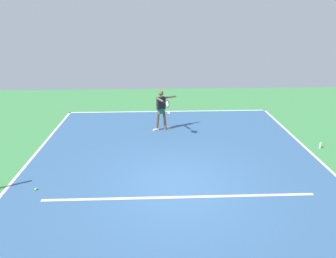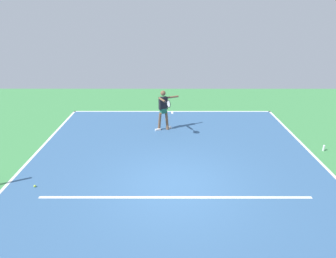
{
  "view_description": "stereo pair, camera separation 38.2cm",
  "coord_description": "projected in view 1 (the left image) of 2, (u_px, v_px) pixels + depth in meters",
  "views": [
    {
      "loc": [
        0.58,
        7.25,
        4.73
      ],
      "look_at": [
        0.2,
        -2.17,
        0.9
      ],
      "focal_mm": 31.34,
      "sensor_mm": 36.0,
      "label": 1
    },
    {
      "loc": [
        0.19,
        7.26,
        4.73
      ],
      "look_at": [
        0.2,
        -2.17,
        0.9
      ],
      "focal_mm": 31.34,
      "sensor_mm": 36.0,
      "label": 2
    }
  ],
  "objects": [
    {
      "name": "court_surface",
      "position": [
        178.0,
        185.0,
        8.51
      ],
      "size": [
        9.92,
        13.58,
        0.0
      ],
      "primitive_type": "cube",
      "color": "#38608E",
      "rests_on": "ground_plane"
    },
    {
      "name": "tennis_player",
      "position": [
        162.0,
        108.0,
        12.11
      ],
      "size": [
        1.0,
        1.34,
        1.71
      ],
      "rotation": [
        0.0,
        0.0,
        0.45
      ],
      "color": "brown",
      "rests_on": "ground_plane"
    },
    {
      "name": "court_line_service",
      "position": [
        179.0,
        197.0,
        7.98
      ],
      "size": [
        7.44,
        0.1,
        0.01
      ],
      "primitive_type": "cube",
      "color": "white",
      "rests_on": "ground_plane"
    },
    {
      "name": "ground_plane",
      "position": [
        178.0,
        186.0,
        8.51
      ],
      "size": [
        22.66,
        22.66,
        0.0
      ],
      "primitive_type": "plane",
      "color": "#428E4C"
    },
    {
      "name": "tennis_ball_near_service_line",
      "position": [
        36.0,
        189.0,
        8.29
      ],
      "size": [
        0.07,
        0.07,
        0.07
      ],
      "primitive_type": "sphere",
      "color": "#C6E53D",
      "rests_on": "ground_plane"
    },
    {
      "name": "court_line_sideline_right",
      "position": [
        6.0,
        189.0,
        8.33
      ],
      "size": [
        0.1,
        13.58,
        0.01
      ],
      "primitive_type": "cube",
      "color": "white",
      "rests_on": "ground_plane"
    },
    {
      "name": "water_bottle",
      "position": [
        320.0,
        145.0,
        10.79
      ],
      "size": [
        0.07,
        0.07,
        0.22
      ],
      "primitive_type": "cylinder",
      "color": "white",
      "rests_on": "ground_plane"
    },
    {
      "name": "court_line_centre_mark",
      "position": [
        169.0,
        113.0,
        14.56
      ],
      "size": [
        0.1,
        0.3,
        0.01
      ],
      "primitive_type": "cube",
      "color": "white",
      "rests_on": "ground_plane"
    },
    {
      "name": "court_line_baseline_near",
      "position": [
        168.0,
        111.0,
        14.75
      ],
      "size": [
        9.92,
        0.1,
        0.01
      ],
      "primitive_type": "cube",
      "color": "white",
      "rests_on": "ground_plane"
    }
  ]
}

